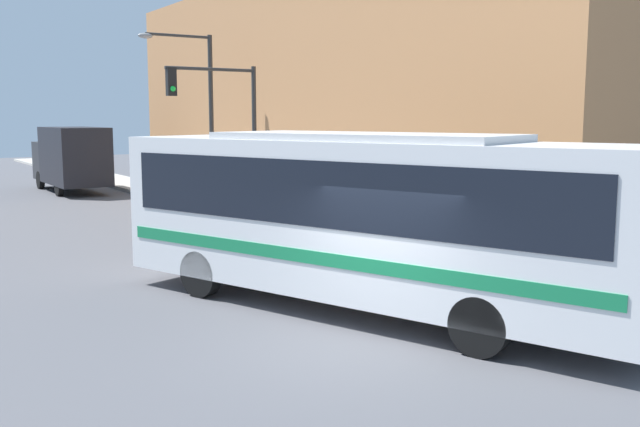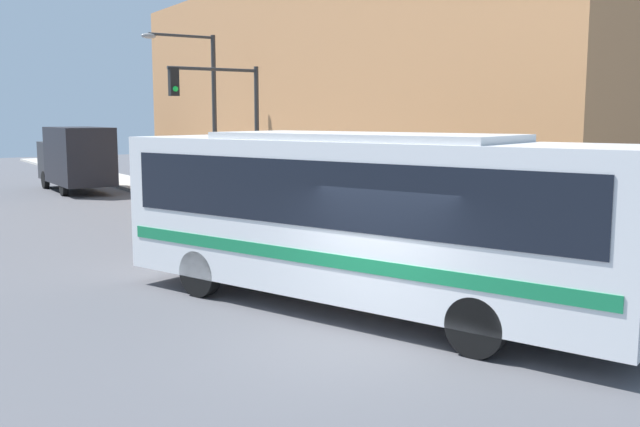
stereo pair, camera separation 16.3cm
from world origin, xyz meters
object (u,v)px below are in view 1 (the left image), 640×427
object	(u,v)px
delivery_truck	(71,157)
fire_hydrant	(441,250)
traffic_light_pole	(225,114)
city_bus	(362,210)
parking_meter	(292,200)
pedestrian_mid_block	(299,197)
pedestrian_near_corner	(308,199)
street_lamp	(201,103)

from	to	relation	value
delivery_truck	fire_hydrant	size ratio (longest dim) A/B	9.56
traffic_light_pole	fire_hydrant	bearing A→B (deg)	-84.27
city_bus	fire_hydrant	size ratio (longest dim) A/B	14.88
city_bus	traffic_light_pole	xyz separation A→B (m)	(2.68, 11.55, 1.82)
delivery_truck	parking_meter	distance (m)	16.76
delivery_truck	traffic_light_pole	distance (m)	13.97
city_bus	traffic_light_pole	bearing A→B (deg)	56.79
parking_meter	pedestrian_mid_block	bearing A→B (deg)	49.94
city_bus	fire_hydrant	xyz separation A→B (m)	(3.66, 1.81, -1.43)
traffic_light_pole	pedestrian_near_corner	xyz separation A→B (m)	(1.34, -3.21, -2.67)
city_bus	pedestrian_near_corner	xyz separation A→B (m)	(4.03, 8.34, -0.86)
pedestrian_near_corner	traffic_light_pole	bearing A→B (deg)	112.67
delivery_truck	street_lamp	world-z (taller)	street_lamp
parking_meter	pedestrian_mid_block	world-z (taller)	pedestrian_mid_block
city_bus	fire_hydrant	world-z (taller)	city_bus
delivery_truck	city_bus	bearing A→B (deg)	-91.99
parking_meter	pedestrian_near_corner	size ratio (longest dim) A/B	0.74
traffic_light_pole	pedestrian_mid_block	distance (m)	3.78
parking_meter	street_lamp	xyz separation A→B (m)	(-0.18, 6.60, 3.13)
delivery_truck	parking_meter	world-z (taller)	delivery_truck
traffic_light_pole	parking_meter	size ratio (longest dim) A/B	3.95
pedestrian_near_corner	street_lamp	bearing A→B (deg)	94.44
street_lamp	pedestrian_near_corner	size ratio (longest dim) A/B	3.69
fire_hydrant	traffic_light_pole	xyz separation A→B (m)	(-0.98, 9.74, 3.24)
pedestrian_near_corner	delivery_truck	bearing A→B (deg)	100.54
street_lamp	pedestrian_near_corner	world-z (taller)	street_lamp
fire_hydrant	street_lamp	xyz separation A→B (m)	(-0.18, 13.54, 3.67)
traffic_light_pole	street_lamp	size ratio (longest dim) A/B	0.79
pedestrian_mid_block	street_lamp	bearing A→B (deg)	101.08
city_bus	fire_hydrant	distance (m)	4.33
street_lamp	parking_meter	bearing A→B (deg)	-88.43
city_bus	street_lamp	xyz separation A→B (m)	(3.48, 15.35, 2.25)
delivery_truck	pedestrian_near_corner	bearing A→B (deg)	-79.46
delivery_truck	traffic_light_pole	bearing A→B (deg)	-82.49
city_bus	parking_meter	world-z (taller)	city_bus
delivery_truck	pedestrian_near_corner	xyz separation A→B (m)	(3.15, -16.92, -0.63)
delivery_truck	fire_hydrant	world-z (taller)	delivery_truck
street_lamp	pedestrian_mid_block	world-z (taller)	street_lamp
traffic_light_pole	parking_meter	distance (m)	4.01
delivery_truck	pedestrian_near_corner	distance (m)	17.22
fire_hydrant	pedestrian_mid_block	size ratio (longest dim) A/B	0.45
traffic_light_pole	parking_meter	xyz separation A→B (m)	(0.98, -2.80, -2.70)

